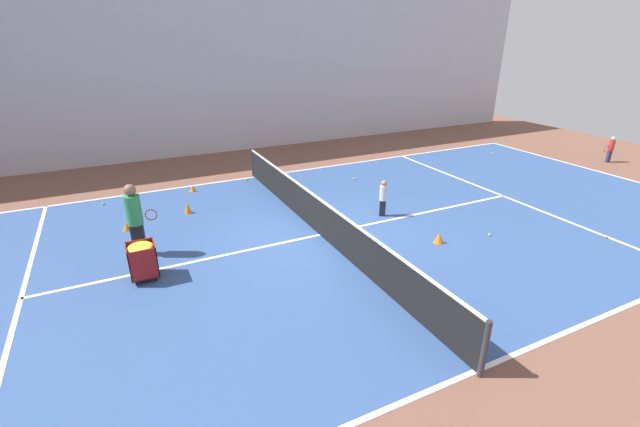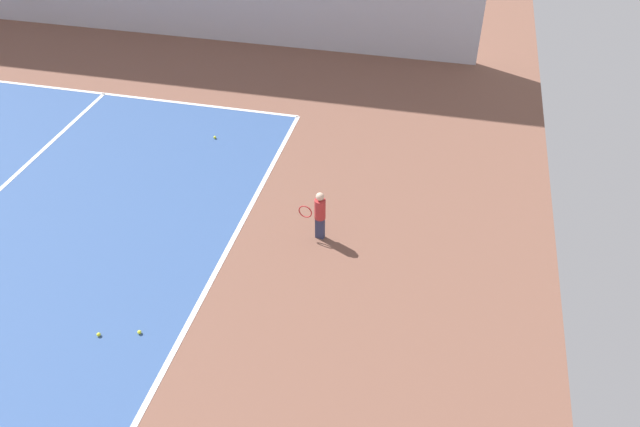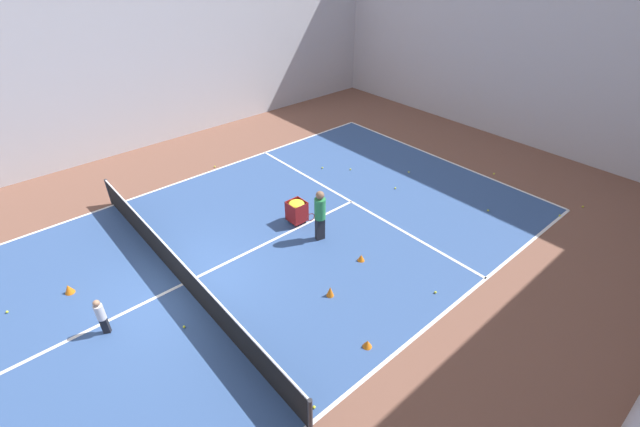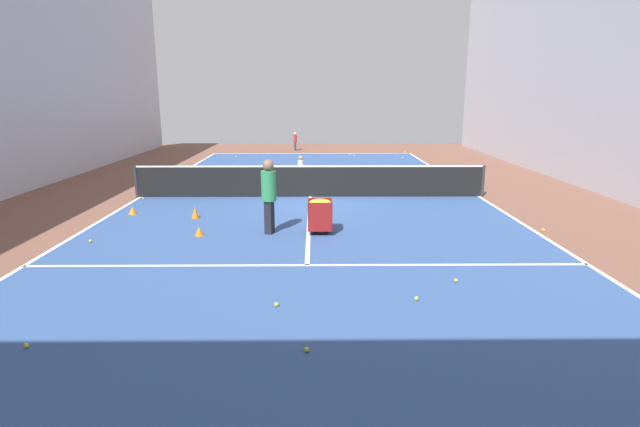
{
  "view_description": "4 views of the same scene",
  "coord_description": "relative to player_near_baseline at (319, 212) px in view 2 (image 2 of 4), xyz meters",
  "views": [
    {
      "loc": [
        -9.29,
        4.56,
        4.97
      ],
      "look_at": [
        0.0,
        0.0,
        0.63
      ],
      "focal_mm": 24.0,
      "sensor_mm": 36.0,
      "label": 1
    },
    {
      "loc": [
        -8.19,
        -16.19,
        8.06
      ],
      "look_at": [
        1.03,
        -14.02,
        0.6
      ],
      "focal_mm": 35.0,
      "sensor_mm": 36.0,
      "label": 2
    },
    {
      "loc": [
        9.45,
        -3.0,
        8.52
      ],
      "look_at": [
        0.95,
        4.41,
        0.99
      ],
      "focal_mm": 24.0,
      "sensor_mm": 36.0,
      "label": 3
    },
    {
      "loc": [
        -0.16,
        16.19,
        3.32
      ],
      "look_at": [
        -0.28,
        4.43,
        0.49
      ],
      "focal_mm": 28.0,
      "sensor_mm": 36.0,
      "label": 4
    }
  ],
  "objects": [
    {
      "name": "tennis_ball_0",
      "position": [
        3.05,
        3.37,
        -0.58
      ],
      "size": [
        0.07,
        0.07,
        0.07
      ],
      "primitive_type": "sphere",
      "color": "yellow",
      "rests_on": "ground"
    },
    {
      "name": "tennis_ball_19",
      "position": [
        -3.13,
        2.36,
        -0.58
      ],
      "size": [
        0.07,
        0.07,
        0.07
      ],
      "primitive_type": "sphere",
      "color": "yellow",
      "rests_on": "ground"
    },
    {
      "name": "tennis_ball_3",
      "position": [
        -3.34,
        3.0,
        -0.58
      ],
      "size": [
        0.07,
        0.07,
        0.07
      ],
      "primitive_type": "sphere",
      "color": "yellow",
      "rests_on": "ground"
    },
    {
      "name": "player_near_baseline",
      "position": [
        0.0,
        0.0,
        0.0
      ],
      "size": [
        0.24,
        0.56,
        1.08
      ],
      "rotation": [
        0.0,
        0.0,
        1.43
      ],
      "color": "#2D3351",
      "rests_on": "ground"
    },
    {
      "name": "line_baseline_near",
      "position": [
        -1.03,
        1.65,
        -0.62
      ],
      "size": [
        11.23,
        0.1,
        0.0
      ],
      "primitive_type": "cube",
      "color": "white",
      "rests_on": "ground"
    }
  ]
}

